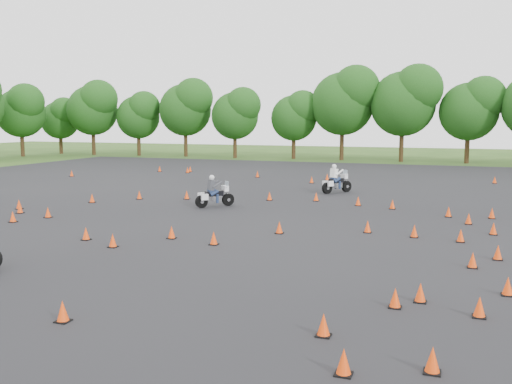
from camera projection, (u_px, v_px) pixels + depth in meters
The scene contains 6 objects.
ground at pixel (220, 237), 21.38m from camera, with size 140.00×140.00×0.00m, color #2D5119.
asphalt_pad at pixel (270, 212), 26.98m from camera, with size 62.00×62.00×0.00m, color black.
treeline at pixel (372, 117), 53.37m from camera, with size 87.01×32.19×10.31m.
traffic_cones at pixel (278, 211), 25.74m from camera, with size 36.57×33.42×0.45m.
rider_grey at pixel (215, 191), 28.46m from camera, with size 2.09×0.64×1.61m, color #37393E, non-canonical shape.
rider_white at pixel (337, 179), 33.78m from camera, with size 2.22×0.68×1.71m, color white, non-canonical shape.
Camera 1 is at (8.33, -19.31, 4.41)m, focal length 40.00 mm.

